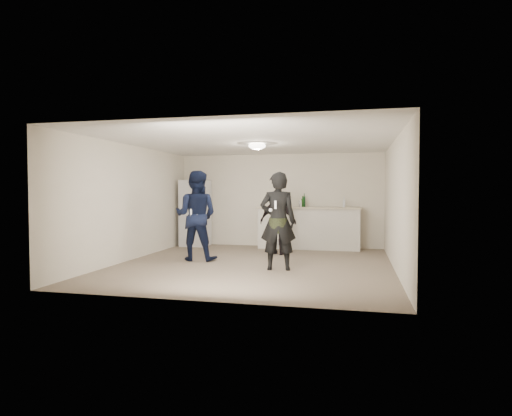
% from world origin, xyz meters
% --- Properties ---
extents(floor, '(6.00, 6.00, 0.00)m').
position_xyz_m(floor, '(0.00, 0.00, 0.00)').
color(floor, '#6B5B4C').
rests_on(floor, ground).
extents(ceiling, '(6.00, 6.00, 0.00)m').
position_xyz_m(ceiling, '(0.00, 0.00, 2.50)').
color(ceiling, silver).
rests_on(ceiling, wall_back).
extents(wall_back, '(6.00, 0.00, 6.00)m').
position_xyz_m(wall_back, '(0.00, 3.00, 1.25)').
color(wall_back, beige).
rests_on(wall_back, floor).
extents(wall_front, '(6.00, 0.00, 6.00)m').
position_xyz_m(wall_front, '(0.00, -3.00, 1.25)').
color(wall_front, beige).
rests_on(wall_front, floor).
extents(wall_left, '(0.00, 6.00, 6.00)m').
position_xyz_m(wall_left, '(-2.75, 0.00, 1.25)').
color(wall_left, beige).
rests_on(wall_left, floor).
extents(wall_right, '(0.00, 6.00, 6.00)m').
position_xyz_m(wall_right, '(2.75, 0.00, 1.25)').
color(wall_right, beige).
rests_on(wall_right, floor).
extents(counter, '(2.60, 0.56, 1.05)m').
position_xyz_m(counter, '(0.84, 2.67, 0.53)').
color(counter, beige).
rests_on(counter, floor).
extents(counter_top, '(2.68, 0.64, 0.04)m').
position_xyz_m(counter_top, '(0.84, 2.67, 1.07)').
color(counter_top, '#C1AD95').
rests_on(counter_top, counter).
extents(fridge, '(0.70, 0.70, 1.80)m').
position_xyz_m(fridge, '(-2.27, 2.60, 0.90)').
color(fridge, silver).
rests_on(fridge, floor).
extents(fridge_handle, '(0.02, 0.02, 0.60)m').
position_xyz_m(fridge_handle, '(-1.99, 2.23, 1.30)').
color(fridge_handle, silver).
rests_on(fridge_handle, fridge).
extents(ceiling_dome, '(0.36, 0.36, 0.16)m').
position_xyz_m(ceiling_dome, '(0.00, 0.30, 2.45)').
color(ceiling_dome, white).
rests_on(ceiling_dome, ceiling).
extents(shaker, '(0.08, 0.08, 0.17)m').
position_xyz_m(shaker, '(0.63, 2.53, 1.18)').
color(shaker, silver).
rests_on(shaker, counter_top).
extents(man, '(0.98, 0.78, 1.94)m').
position_xyz_m(man, '(-1.35, 0.26, 0.97)').
color(man, '#0E193B').
rests_on(man, floor).
extents(woman, '(0.75, 0.56, 1.87)m').
position_xyz_m(woman, '(0.58, -0.47, 0.93)').
color(woman, black).
rests_on(woman, floor).
extents(camo_shorts, '(0.34, 0.34, 0.28)m').
position_xyz_m(camo_shorts, '(0.58, -0.47, 0.85)').
color(camo_shorts, '#263217').
rests_on(camo_shorts, woman).
extents(spectator, '(0.97, 0.57, 1.55)m').
position_xyz_m(spectator, '(0.23, 1.48, 0.77)').
color(spectator, black).
rests_on(spectator, floor).
extents(remote_man, '(0.04, 0.04, 0.15)m').
position_xyz_m(remote_man, '(-1.35, -0.02, 1.05)').
color(remote_man, white).
rests_on(remote_man, man).
extents(nunchuk_man, '(0.07, 0.07, 0.07)m').
position_xyz_m(nunchuk_man, '(-1.23, 0.01, 0.98)').
color(nunchuk_man, white).
rests_on(nunchuk_man, man).
extents(remote_woman, '(0.04, 0.04, 0.15)m').
position_xyz_m(remote_woman, '(0.58, -0.72, 1.25)').
color(remote_woman, silver).
rests_on(remote_woman, woman).
extents(nunchuk_woman, '(0.07, 0.07, 0.07)m').
position_xyz_m(nunchuk_woman, '(0.48, -0.69, 1.15)').
color(nunchuk_woman, white).
rests_on(nunchuk_woman, woman).
extents(bottle_cluster, '(1.79, 0.32, 0.27)m').
position_xyz_m(bottle_cluster, '(0.70, 2.73, 1.20)').
color(bottle_cluster, '#144212').
rests_on(bottle_cluster, counter_top).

